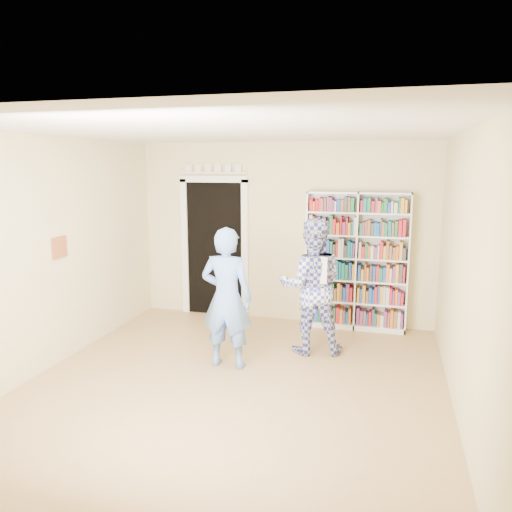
{
  "coord_description": "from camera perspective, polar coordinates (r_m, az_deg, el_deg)",
  "views": [
    {
      "loc": [
        1.57,
        -4.83,
        2.37
      ],
      "look_at": [
        0.01,
        0.9,
        1.28
      ],
      "focal_mm": 35.0,
      "sensor_mm": 36.0,
      "label": 1
    }
  ],
  "objects": [
    {
      "name": "paper_sheet",
      "position": [
        6.06,
        7.04,
        -1.61
      ],
      "size": [
        0.23,
        0.03,
        0.33
      ],
      "primitive_type": "cube",
      "rotation": [
        0.0,
        0.0,
        -0.08
      ],
      "color": "white",
      "rests_on": "man_plaid"
    },
    {
      "name": "wall_left",
      "position": [
        6.24,
        -22.75,
        0.18
      ],
      "size": [
        0.0,
        5.0,
        5.0
      ],
      "primitive_type": "plane",
      "rotation": [
        1.57,
        0.0,
        1.57
      ],
      "color": "beige",
      "rests_on": "floor"
    },
    {
      "name": "wall_right",
      "position": [
        4.98,
        22.79,
        -2.25
      ],
      "size": [
        0.0,
        5.0,
        5.0
      ],
      "primitive_type": "plane",
      "rotation": [
        1.57,
        0.0,
        -1.57
      ],
      "color": "beige",
      "rests_on": "floor"
    },
    {
      "name": "doorway",
      "position": [
        7.87,
        -4.75,
        1.67
      ],
      "size": [
        1.1,
        0.08,
        2.43
      ],
      "color": "black",
      "rests_on": "floor"
    },
    {
      "name": "ceiling",
      "position": [
        5.09,
        -2.82,
        14.11
      ],
      "size": [
        5.0,
        5.0,
        0.0
      ],
      "primitive_type": "plane",
      "rotation": [
        3.14,
        0.0,
        0.0
      ],
      "color": "white",
      "rests_on": "wall_back"
    },
    {
      "name": "man_plaid",
      "position": [
        6.33,
        6.37,
        -3.46
      ],
      "size": [
        0.96,
        0.82,
        1.72
      ],
      "primitive_type": "imported",
      "rotation": [
        0.0,
        0.0,
        3.37
      ],
      "color": "#32389B",
      "rests_on": "floor"
    },
    {
      "name": "bookshelf",
      "position": [
        7.31,
        11.42,
        -0.55
      ],
      "size": [
        1.45,
        0.27,
        1.99
      ],
      "rotation": [
        0.0,
        0.0,
        -0.03
      ],
      "color": "white",
      "rests_on": "floor"
    },
    {
      "name": "man_blue",
      "position": [
        5.85,
        -3.37,
        -4.83
      ],
      "size": [
        0.61,
        0.4,
        1.67
      ],
      "primitive_type": "imported",
      "rotation": [
        0.0,
        0.0,
        3.14
      ],
      "color": "#6490E0",
      "rests_on": "floor"
    },
    {
      "name": "wall_back",
      "position": [
        7.56,
        3.15,
        2.64
      ],
      "size": [
        4.5,
        0.0,
        4.5
      ],
      "primitive_type": "plane",
      "rotation": [
        1.57,
        0.0,
        0.0
      ],
      "color": "beige",
      "rests_on": "floor"
    },
    {
      "name": "wall_art",
      "position": [
        6.38,
        -21.55,
        0.92
      ],
      "size": [
        0.03,
        0.25,
        0.25
      ],
      "primitive_type": "cube",
      "color": "maroon",
      "rests_on": "wall_left"
    },
    {
      "name": "floor",
      "position": [
        5.6,
        -2.57,
        -14.64
      ],
      "size": [
        5.0,
        5.0,
        0.0
      ],
      "primitive_type": "plane",
      "color": "#AC8553",
      "rests_on": "ground"
    }
  ]
}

